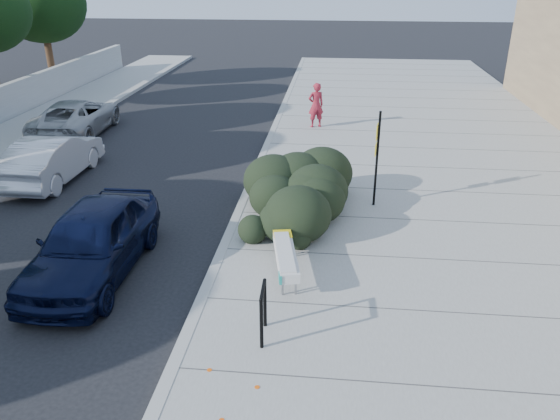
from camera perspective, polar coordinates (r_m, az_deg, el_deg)
The scene contains 12 objects.
ground at distance 10.76m, azimuth -8.12°, elevation -9.72°, with size 120.00×120.00×0.00m, color black.
sidewalk_near at distance 15.18m, azimuth 17.61°, elevation 0.19°, with size 11.20×50.00×0.15m, color gray.
curb_near at distance 15.03m, azimuth -3.72°, elevation 1.14°, with size 0.22×50.00×0.17m, color #9E9E99.
tree_far_f at distance 31.45m, azimuth -23.70°, elevation 19.08°, with size 4.40×4.40×6.07m.
bench at distance 11.05m, azimuth 0.58°, elevation -4.77°, with size 0.73×1.96×0.58m.
bike_rack at distance 9.27m, azimuth -1.77°, elevation -10.15°, with size 0.08×0.66×0.97m.
sign_post at distance 14.20m, azimuth 10.08°, elevation 5.87°, with size 0.11×0.29×2.52m.
hedge at distance 13.77m, azimuth 1.77°, elevation 2.56°, with size 1.96×3.93×1.47m, color black.
sedan_navy at distance 11.94m, azimuth -19.03°, elevation -3.10°, with size 1.78×4.42×1.50m, color black.
wagon_silver at distance 17.78m, azimuth -22.67°, elevation 5.03°, with size 1.45×4.15×1.37m, color silver.
suv_silver at distance 22.58m, azimuth -20.51°, elevation 9.11°, with size 2.20×4.78×1.33m, color #97999C.
pedestrian at distance 21.59m, azimuth 3.78°, elevation 10.88°, with size 0.63×0.41×1.72m, color maroon.
Camera 1 is at (2.41, -8.63, 5.96)m, focal length 35.00 mm.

